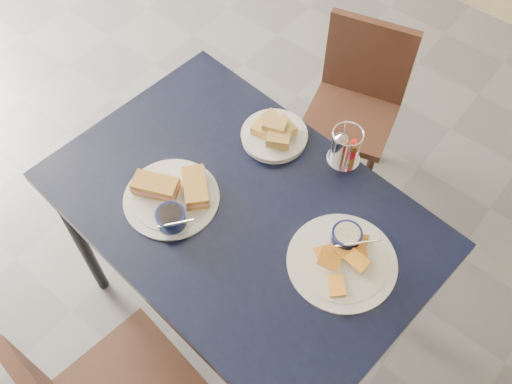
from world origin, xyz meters
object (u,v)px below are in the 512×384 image
Objects in this scene: dining_table at (241,219)px; condiment_caddy at (344,148)px; sandwich_plate at (173,197)px; plantain_plate at (343,255)px; bread_basket at (275,133)px; chair_far at (362,97)px.

condiment_caddy is at bearing 69.14° from dining_table.
plantain_plate is at bearing 18.05° from sandwich_plate.
condiment_caddy reaches higher than sandwich_plate.
bread_basket is (-0.09, 0.28, 0.09)m from dining_table.
dining_table is 0.31m from bread_basket.
chair_far is at bearing 89.41° from bread_basket.
plantain_plate is at bearing 9.69° from dining_table.
condiment_caddy is (0.32, 0.47, 0.03)m from sandwich_plate.
sandwich_plate is 0.57m from condiment_caddy.
sandwich_plate is 0.41m from bread_basket.
bread_basket is at bearing 77.17° from sandwich_plate.
plantain_plate reaches higher than bread_basket.
chair_far is 1.06m from sandwich_plate.
dining_table is at bearing -72.69° from bread_basket.
chair_far is 0.68m from condiment_caddy.
chair_far is (-0.08, 0.90, -0.24)m from dining_table.
bread_basket is (0.09, 0.40, 0.00)m from sandwich_plate.
dining_table is 0.93m from chair_far.
chair_far reaches higher than dining_table.
bread_basket is (-0.43, 0.23, 0.01)m from plantain_plate.
plantain_plate is at bearing -27.48° from bread_basket.
plantain_plate is 0.49m from bread_basket.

